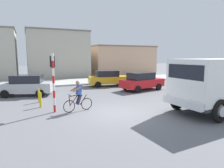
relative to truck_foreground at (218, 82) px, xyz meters
The scene contains 12 objects.
ground_plane 5.76m from the truck_foreground, 158.91° to the left, with size 120.00×120.00×0.00m, color slate.
sidewalk_far 16.02m from the truck_foreground, 108.81° to the left, with size 80.00×5.00×0.16m, color #ADADA8.
truck_foreground is the anchor object (origin of this frame).
cyclist 7.68m from the truck_foreground, 155.64° to the left, with size 1.71×0.55×1.72m.
traffic_light_pole 8.94m from the truck_foreground, 156.74° to the left, with size 0.24×0.43×3.20m.
car_red_near 11.21m from the truck_foreground, 99.68° to the left, with size 4.22×2.34×1.60m.
car_white_mid 7.57m from the truck_foreground, 90.35° to the left, with size 4.24×2.39×1.60m.
car_far_side 13.24m from the truck_foreground, 136.56° to the left, with size 4.32×2.77×1.60m.
bollard_near 10.15m from the truck_foreground, 151.24° to the left, with size 0.14×0.14×0.90m, color gold.
bollard_far 10.89m from the truck_foreground, 144.73° to the left, with size 0.14×0.14×0.90m, color gold.
building_mid_block 23.28m from the truck_foreground, 103.01° to the left, with size 8.33×7.51×6.57m.
building_corner_right 23.34m from the truck_foreground, 76.82° to the left, with size 10.56×6.43×4.72m.
Camera 1 is at (-4.38, -9.27, 3.04)m, focal length 31.23 mm.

